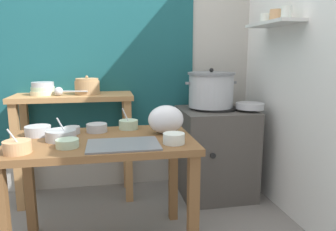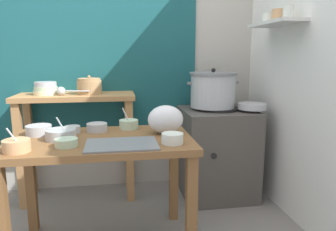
{
  "view_description": "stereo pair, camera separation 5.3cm",
  "coord_description": "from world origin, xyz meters",
  "px_view_note": "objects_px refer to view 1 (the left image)",
  "views": [
    {
      "loc": [
        0.02,
        -1.85,
        1.21
      ],
      "look_at": [
        0.41,
        0.19,
        0.82
      ],
      "focal_mm": 33.83,
      "sensor_mm": 36.0,
      "label": 1
    },
    {
      "loc": [
        0.07,
        -1.86,
        1.21
      ],
      "look_at": [
        0.41,
        0.19,
        0.82
      ],
      "focal_mm": 33.83,
      "sensor_mm": 36.0,
      "label": 2
    }
  ],
  "objects_px": {
    "stove_block": "(214,152)",
    "plastic_bag": "(166,120)",
    "back_shelf_table": "(75,121)",
    "wide_pan": "(250,106)",
    "prep_table": "(102,156)",
    "bowl_stack_enamel": "(43,89)",
    "prep_bowl_0": "(61,135)",
    "steamer_pot": "(211,90)",
    "prep_bowl_6": "(174,138)",
    "ladle": "(60,91)",
    "clay_pot": "(87,86)",
    "prep_bowl_1": "(17,146)",
    "prep_bowl_2": "(67,143)",
    "serving_tray": "(123,145)",
    "prep_bowl_5": "(38,130)",
    "prep_bowl_4": "(97,127)",
    "prep_bowl_7": "(72,130)",
    "prep_bowl_3": "(128,124)"
  },
  "relations": [
    {
      "from": "stove_block",
      "to": "plastic_bag",
      "type": "xyz_separation_m",
      "value": [
        -0.55,
        -0.61,
        0.43
      ]
    },
    {
      "from": "back_shelf_table",
      "to": "wide_pan",
      "type": "height_order",
      "value": "back_shelf_table"
    },
    {
      "from": "prep_table",
      "to": "bowl_stack_enamel",
      "type": "distance_m",
      "value": 0.99
    },
    {
      "from": "prep_bowl_0",
      "to": "steamer_pot",
      "type": "bearing_deg",
      "value": 30.47
    },
    {
      "from": "stove_block",
      "to": "steamer_pot",
      "type": "distance_m",
      "value": 0.55
    },
    {
      "from": "back_shelf_table",
      "to": "stove_block",
      "type": "relative_size",
      "value": 1.23
    },
    {
      "from": "prep_bowl_6",
      "to": "ladle",
      "type": "bearing_deg",
      "value": 128.75
    },
    {
      "from": "prep_table",
      "to": "prep_bowl_0",
      "type": "bearing_deg",
      "value": 177.5
    },
    {
      "from": "clay_pot",
      "to": "wide_pan",
      "type": "height_order",
      "value": "clay_pot"
    },
    {
      "from": "steamer_pot",
      "to": "ladle",
      "type": "bearing_deg",
      "value": 177.84
    },
    {
      "from": "back_shelf_table",
      "to": "bowl_stack_enamel",
      "type": "relative_size",
      "value": 4.89
    },
    {
      "from": "prep_bowl_1",
      "to": "prep_table",
      "type": "bearing_deg",
      "value": 26.38
    },
    {
      "from": "prep_bowl_2",
      "to": "clay_pot",
      "type": "bearing_deg",
      "value": 86.33
    },
    {
      "from": "steamer_pot",
      "to": "prep_table",
      "type": "bearing_deg",
      "value": -143.12
    },
    {
      "from": "serving_tray",
      "to": "prep_bowl_5",
      "type": "height_order",
      "value": "prep_bowl_5"
    },
    {
      "from": "prep_bowl_4",
      "to": "prep_bowl_5",
      "type": "relative_size",
      "value": 0.86
    },
    {
      "from": "serving_tray",
      "to": "prep_bowl_7",
      "type": "distance_m",
      "value": 0.46
    },
    {
      "from": "stove_block",
      "to": "bowl_stack_enamel",
      "type": "bearing_deg",
      "value": 174.22
    },
    {
      "from": "prep_table",
      "to": "clay_pot",
      "type": "xyz_separation_m",
      "value": [
        -0.12,
        0.79,
        0.36
      ]
    },
    {
      "from": "prep_bowl_5",
      "to": "plastic_bag",
      "type": "bearing_deg",
      "value": -7.05
    },
    {
      "from": "clay_pot",
      "to": "prep_bowl_3",
      "type": "relative_size",
      "value": 1.37
    },
    {
      "from": "prep_bowl_0",
      "to": "prep_bowl_5",
      "type": "height_order",
      "value": "prep_bowl_0"
    },
    {
      "from": "wide_pan",
      "to": "prep_bowl_2",
      "type": "xyz_separation_m",
      "value": [
        -1.38,
        -0.68,
        -0.06
      ]
    },
    {
      "from": "prep_bowl_2",
      "to": "prep_bowl_3",
      "type": "distance_m",
      "value": 0.53
    },
    {
      "from": "bowl_stack_enamel",
      "to": "prep_bowl_5",
      "type": "height_order",
      "value": "bowl_stack_enamel"
    },
    {
      "from": "serving_tray",
      "to": "prep_bowl_4",
      "type": "bearing_deg",
      "value": 113.2
    },
    {
      "from": "stove_block",
      "to": "prep_bowl_1",
      "type": "relative_size",
      "value": 5.59
    },
    {
      "from": "steamer_pot",
      "to": "clay_pot",
      "type": "xyz_separation_m",
      "value": [
        -1.03,
        0.11,
        0.03
      ]
    },
    {
      "from": "wide_pan",
      "to": "prep_bowl_3",
      "type": "relative_size",
      "value": 1.58
    },
    {
      "from": "stove_block",
      "to": "prep_bowl_7",
      "type": "bearing_deg",
      "value": -156.48
    },
    {
      "from": "prep_table",
      "to": "prep_bowl_1",
      "type": "relative_size",
      "value": 7.89
    },
    {
      "from": "prep_bowl_7",
      "to": "bowl_stack_enamel",
      "type": "bearing_deg",
      "value": 113.77
    },
    {
      "from": "steamer_pot",
      "to": "clay_pot",
      "type": "relative_size",
      "value": 2.24
    },
    {
      "from": "ladle",
      "to": "prep_bowl_1",
      "type": "relative_size",
      "value": 1.88
    },
    {
      "from": "serving_tray",
      "to": "prep_bowl_4",
      "type": "height_order",
      "value": "prep_bowl_4"
    },
    {
      "from": "ladle",
      "to": "prep_bowl_4",
      "type": "distance_m",
      "value": 0.64
    },
    {
      "from": "prep_bowl_2",
      "to": "prep_bowl_3",
      "type": "relative_size",
      "value": 0.85
    },
    {
      "from": "back_shelf_table",
      "to": "prep_bowl_5",
      "type": "height_order",
      "value": "back_shelf_table"
    },
    {
      "from": "steamer_pot",
      "to": "clay_pot",
      "type": "bearing_deg",
      "value": 173.91
    },
    {
      "from": "plastic_bag",
      "to": "prep_bowl_6",
      "type": "relative_size",
      "value": 1.84
    },
    {
      "from": "stove_block",
      "to": "prep_bowl_6",
      "type": "relative_size",
      "value": 6.27
    },
    {
      "from": "serving_tray",
      "to": "prep_table",
      "type": "bearing_deg",
      "value": 125.57
    },
    {
      "from": "prep_bowl_1",
      "to": "prep_bowl_6",
      "type": "height_order",
      "value": "prep_bowl_1"
    },
    {
      "from": "ladle",
      "to": "back_shelf_table",
      "type": "bearing_deg",
      "value": 33.73
    },
    {
      "from": "prep_bowl_1",
      "to": "prep_bowl_2",
      "type": "height_order",
      "value": "prep_bowl_1"
    },
    {
      "from": "prep_bowl_5",
      "to": "prep_bowl_6",
      "type": "bearing_deg",
      "value": -23.17
    },
    {
      "from": "prep_bowl_1",
      "to": "back_shelf_table",
      "type": "bearing_deg",
      "value": 79.43
    },
    {
      "from": "stove_block",
      "to": "prep_bowl_6",
      "type": "distance_m",
      "value": 1.07
    },
    {
      "from": "prep_bowl_4",
      "to": "plastic_bag",
      "type": "bearing_deg",
      "value": -16.71
    },
    {
      "from": "wide_pan",
      "to": "prep_bowl_6",
      "type": "bearing_deg",
      "value": -138.09
    }
  ]
}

